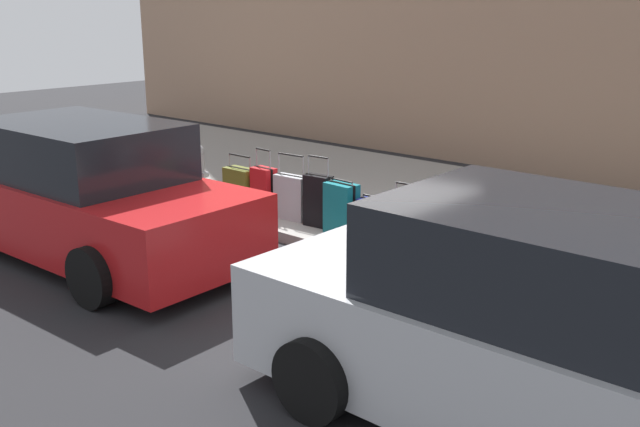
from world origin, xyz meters
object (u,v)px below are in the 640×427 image
at_px(suitcase_red_3, 476,238).
at_px(suitcase_red_10, 264,191).
at_px(suitcase_black_8, 318,201).
at_px(parked_car_silver_0, 559,337).
at_px(parked_car_red_1, 83,194).
at_px(suitcase_teal_0, 611,265).
at_px(suitcase_teal_7, 341,209).
at_px(suitcase_navy_6, 375,221).
at_px(suitcase_olive_11, 240,188).
at_px(suitcase_silver_9, 291,197).
at_px(bollard_post, 171,171).
at_px(suitcase_olive_4, 436,238).
at_px(suitcase_maroon_5, 408,227).
at_px(suitcase_silver_2, 515,252).
at_px(suitcase_black_1, 565,262).
at_px(fire_hydrant, 198,169).

relative_size(suitcase_red_3, suitcase_red_10, 0.97).
distance_m(suitcase_black_8, parked_car_silver_0, 4.97).
bearing_deg(parked_car_red_1, suitcase_teal_0, -156.60).
bearing_deg(suitcase_teal_7, parked_car_silver_0, 148.86).
xyz_separation_m(suitcase_navy_6, parked_car_silver_0, (-3.38, 2.39, 0.38)).
bearing_deg(suitcase_olive_11, suitcase_silver_9, -176.29).
xyz_separation_m(suitcase_black_8, parked_car_silver_0, (-4.33, 2.42, 0.29)).
bearing_deg(suitcase_olive_11, bollard_post, 5.39).
height_order(suitcase_olive_4, suitcase_maroon_5, suitcase_maroon_5).
relative_size(suitcase_teal_0, parked_car_silver_0, 0.23).
distance_m(suitcase_olive_4, suitcase_navy_6, 0.92).
bearing_deg(suitcase_silver_2, suitcase_black_1, -170.27).
xyz_separation_m(suitcase_teal_0, suitcase_red_10, (4.79, -0.01, -0.06)).
bearing_deg(parked_car_silver_0, suitcase_red_3, -50.31).
height_order(suitcase_red_10, bollard_post, suitcase_red_10).
distance_m(suitcase_teal_0, suitcase_olive_11, 5.26).
xyz_separation_m(suitcase_maroon_5, parked_car_silver_0, (-2.91, 2.41, 0.36)).
xyz_separation_m(suitcase_teal_7, suitcase_olive_11, (1.89, -0.02, -0.04)).
xyz_separation_m(suitcase_silver_9, bollard_post, (2.36, 0.19, 0.05)).
xyz_separation_m(suitcase_olive_4, parked_car_silver_0, (-2.47, 2.34, 0.39)).
distance_m(suitcase_black_1, suitcase_navy_6, 2.39).
relative_size(suitcase_silver_2, suitcase_navy_6, 1.55).
height_order(suitcase_maroon_5, fire_hydrant, suitcase_maroon_5).
bearing_deg(suitcase_red_3, fire_hydrant, 0.54).
distance_m(suitcase_navy_6, parked_car_silver_0, 4.16).
bearing_deg(suitcase_black_1, suitcase_silver_2, 9.73).
height_order(suitcase_red_3, parked_car_red_1, parked_car_red_1).
xyz_separation_m(suitcase_teal_0, suitcase_maroon_5, (2.40, -0.05, -0.11)).
relative_size(suitcase_olive_11, parked_car_red_1, 0.16).
bearing_deg(suitcase_black_8, fire_hydrant, 0.97).
height_order(suitcase_silver_2, suitcase_red_10, suitcase_red_10).
bearing_deg(suitcase_olive_11, parked_car_silver_0, 157.74).
xyz_separation_m(suitcase_red_10, suitcase_olive_11, (0.47, 0.01, -0.04)).
bearing_deg(suitcase_black_1, suitcase_olive_11, 1.13).
xyz_separation_m(suitcase_red_3, suitcase_black_8, (2.32, 0.00, 0.01)).
xyz_separation_m(suitcase_red_3, fire_hydrant, (4.71, 0.04, 0.09)).
bearing_deg(parked_car_red_1, suitcase_olive_11, -94.33).
bearing_deg(suitcase_maroon_5, suitcase_teal_7, 3.88).
relative_size(suitcase_maroon_5, bollard_post, 1.15).
bearing_deg(suitcase_teal_0, parked_car_red_1, 23.40).
distance_m(suitcase_black_1, suitcase_silver_2, 0.52).
relative_size(suitcase_black_1, suitcase_red_3, 0.96).
bearing_deg(parked_car_red_1, suitcase_navy_6, -137.00).
distance_m(suitcase_teal_0, suitcase_olive_4, 1.97).
xyz_separation_m(suitcase_teal_0, suitcase_red_3, (1.50, -0.07, -0.06)).
xyz_separation_m(suitcase_black_1, suitcase_red_3, (1.01, 0.03, 0.05)).
bearing_deg(suitcase_red_3, suitcase_teal_0, 177.38).
xyz_separation_m(suitcase_maroon_5, bollard_post, (4.27, 0.18, 0.07)).
bearing_deg(parked_car_red_1, suitcase_red_10, -105.39).
bearing_deg(fire_hydrant, suitcase_silver_2, 179.88).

